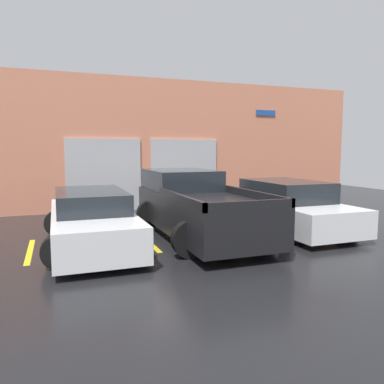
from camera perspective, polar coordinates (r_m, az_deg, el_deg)
ground_plane at (r=11.40m, az=-2.58°, el=-4.74°), size 28.00×28.00×0.00m
shophouse_building at (r=14.36m, az=-6.66°, el=7.13°), size 17.73×0.68×4.85m
pickup_truck at (r=9.68m, az=0.46°, el=-2.00°), size 2.46×5.37×1.64m
sedan_white at (r=10.70m, az=14.26°, el=-2.19°), size 2.27×4.46×1.36m
sedan_side at (r=8.88m, az=-15.10°, el=-4.12°), size 2.12×4.74×1.28m
parking_stripe_far_left at (r=8.97m, az=-23.47°, el=-8.27°), size 0.12×2.20×0.01m
parking_stripe_left at (r=9.19m, az=-6.70°, el=-7.45°), size 0.12×2.20×0.01m
parking_stripe_centre at (r=10.11m, az=8.06°, el=-6.19°), size 0.12×2.20×0.01m
parking_stripe_right at (r=11.57m, az=19.67°, el=-4.91°), size 0.12×2.20×0.01m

